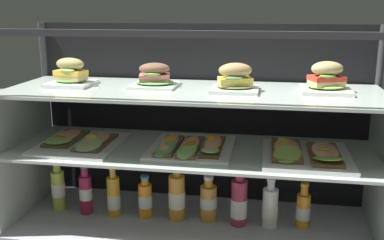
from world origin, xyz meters
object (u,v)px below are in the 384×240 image
Objects in this scene: juice_bottle_tucked_behind at (86,192)px; juice_bottle_back_left at (114,197)px; juice_bottle_front_fourth at (303,210)px; open_sandwich_tray_center at (80,142)px; plated_roll_sandwich_far_left at (326,80)px; juice_bottle_front_middle at (239,203)px; plated_roll_sandwich_near_right_corner at (71,75)px; juice_bottle_back_right at (145,199)px; juice_bottle_front_second at (208,201)px; plated_roll_sandwich_right_of_center at (155,78)px; plated_roll_sandwich_mid_left at (235,80)px; open_sandwich_tray_mid_right at (191,147)px; juice_bottle_front_left_end at (270,207)px; juice_bottle_front_right_end at (177,197)px; juice_bottle_back_center at (58,188)px; open_sandwich_tray_right_of_center at (306,154)px.

juice_bottle_tucked_behind is 0.13m from juice_bottle_back_left.
open_sandwich_tray_center is at bearing -176.14° from juice_bottle_front_fourth.
open_sandwich_tray_center is (-1.01, -0.07, -0.28)m from plated_roll_sandwich_far_left.
juice_bottle_front_fourth is (0.27, 0.02, -0.02)m from juice_bottle_front_middle.
juice_bottle_back_right is (0.32, -0.01, -0.55)m from plated_roll_sandwich_near_right_corner.
juice_bottle_front_second is at bearing -178.56° from plated_roll_sandwich_far_left.
plated_roll_sandwich_right_of_center is 0.83× the size of juice_bottle_back_left.
plated_roll_sandwich_mid_left is 0.49× the size of open_sandwich_tray_mid_right.
plated_roll_sandwich_near_right_corner is at bearing 178.61° from plated_roll_sandwich_mid_left.
juice_bottle_back_left reaches higher than juice_bottle_front_second.
juice_bottle_front_left_end is (0.86, -0.00, -0.54)m from plated_roll_sandwich_near_right_corner.
plated_roll_sandwich_right_of_center is 0.75× the size of juice_bottle_front_right_end.
juice_bottle_back_center is at bearing 179.58° from juice_bottle_front_right_end.
plated_roll_sandwich_mid_left is (0.70, -0.02, -0.00)m from plated_roll_sandwich_near_right_corner.
plated_roll_sandwich_right_of_center is 0.79× the size of juice_bottle_back_center.
juice_bottle_front_middle reaches higher than juice_bottle_back_right.
juice_bottle_front_fourth is (0.01, 0.08, -0.27)m from open_sandwich_tray_right_of_center.
open_sandwich_tray_mid_right is 0.55m from juice_bottle_front_fourth.
juice_bottle_front_second is at bearing 171.64° from juice_bottle_front_middle.
plated_roll_sandwich_near_right_corner is 1.06m from plated_roll_sandwich_far_left.
open_sandwich_tray_mid_right is (0.17, -0.08, -0.27)m from plated_roll_sandwich_right_of_center.
juice_bottle_back_right is at bearing 1.00° from juice_bottle_tucked_behind.
juice_bottle_front_fourth reaches higher than juice_bottle_back_right.
plated_roll_sandwich_mid_left reaches higher than juice_bottle_back_left.
juice_bottle_back_center reaches higher than juice_bottle_tucked_behind.
open_sandwich_tray_center is at bearing -170.71° from juice_bottle_back_right.
open_sandwich_tray_right_of_center is 1.63× the size of juice_bottle_tucked_behind.
juice_bottle_back_right is 0.28m from juice_bottle_front_second.
open_sandwich_tray_mid_right is 0.34m from juice_bottle_back_right.
open_sandwich_tray_center is at bearing -176.59° from juice_bottle_front_middle.
plated_roll_sandwich_far_left is (1.06, 0.02, 0.00)m from plated_roll_sandwich_near_right_corner.
plated_roll_sandwich_far_left reaches higher than juice_bottle_tucked_behind.
open_sandwich_tray_right_of_center is (0.29, -0.04, -0.28)m from plated_roll_sandwich_mid_left.
open_sandwich_tray_center is at bearing 179.29° from open_sandwich_tray_right_of_center.
juice_bottle_back_right is at bearing -179.76° from juice_bottle_front_left_end.
open_sandwich_tray_center is 0.86m from juice_bottle_front_left_end.
plated_roll_sandwich_near_right_corner reaches higher than open_sandwich_tray_mid_right.
juice_bottle_tucked_behind is 0.27m from juice_bottle_back_right.
juice_bottle_back_right is 0.79× the size of juice_bottle_front_middle.
plated_roll_sandwich_right_of_center reaches higher than juice_bottle_front_right_end.
open_sandwich_tray_mid_right is 1.75× the size of juice_bottle_front_left_end.
open_sandwich_tray_mid_right reaches higher than juice_bottle_front_second.
juice_bottle_front_left_end is at bearing 3.25° from open_sandwich_tray_center.
open_sandwich_tray_mid_right is 0.46m from open_sandwich_tray_right_of_center.
juice_bottle_front_second is 0.94× the size of juice_bottle_front_left_end.
plated_roll_sandwich_right_of_center reaches higher than juice_bottle_front_middle.
plated_roll_sandwich_far_left reaches higher than open_sandwich_tray_center.
juice_bottle_front_left_end is (0.16, 0.01, -0.54)m from plated_roll_sandwich_mid_left.
juice_bottle_front_fourth is at bearing 5.01° from juice_bottle_front_middle.
juice_bottle_back_right is at bearing -178.30° from juice_bottle_front_fourth.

